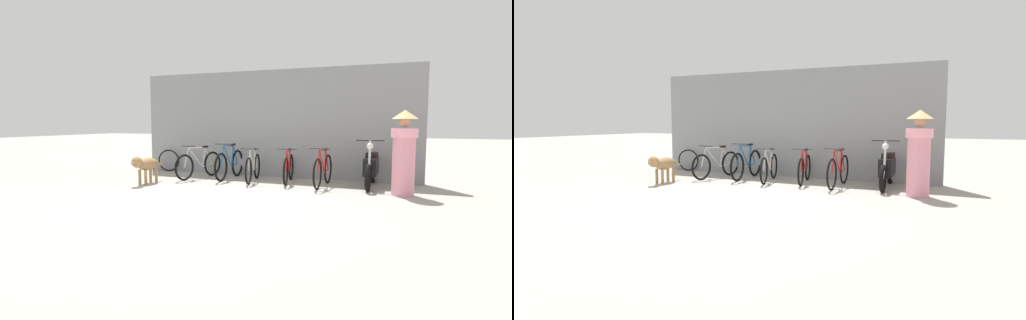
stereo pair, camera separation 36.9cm
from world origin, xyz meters
TOP-DOWN VIEW (x-y plane):
  - ground_plane at (0.00, 0.00)m, footprint 60.00×60.00m
  - shop_wall_back at (0.00, 3.61)m, footprint 7.67×0.20m
  - bicycle_0 at (-1.56, 2.51)m, footprint 0.49×1.71m
  - bicycle_1 at (-0.78, 2.71)m, footprint 0.46×1.74m
  - bicycle_2 at (-0.05, 2.53)m, footprint 0.49×1.62m
  - bicycle_3 at (0.82, 2.68)m, footprint 0.47×1.59m
  - bicycle_4 at (1.70, 2.49)m, footprint 0.46×1.70m
  - motorcycle at (2.72, 2.80)m, footprint 0.58×1.86m
  - stray_dog at (-2.23, 1.20)m, footprint 0.33×1.20m
  - person_in_robes at (3.43, 2.04)m, footprint 0.53×0.53m
  - spare_tire_left at (-3.12, 3.36)m, footprint 0.62×0.19m

SIDE VIEW (x-z plane):
  - ground_plane at x=0.00m, z-range 0.00..0.00m
  - spare_tire_left at x=-3.12m, z-range 0.00..0.64m
  - bicycle_2 at x=-0.05m, z-range -0.07..0.76m
  - bicycle_3 at x=0.82m, z-range -0.08..0.77m
  - bicycle_0 at x=-1.56m, z-range -0.08..0.78m
  - bicycle_4 at x=1.70m, z-range -0.08..0.81m
  - bicycle_1 at x=-0.78m, z-range -0.09..0.84m
  - motorcycle at x=2.72m, z-range -0.11..0.97m
  - stray_dog at x=-2.23m, z-range 0.12..0.79m
  - person_in_robes at x=3.43m, z-range 0.04..1.74m
  - shop_wall_back at x=0.00m, z-range 0.00..2.81m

